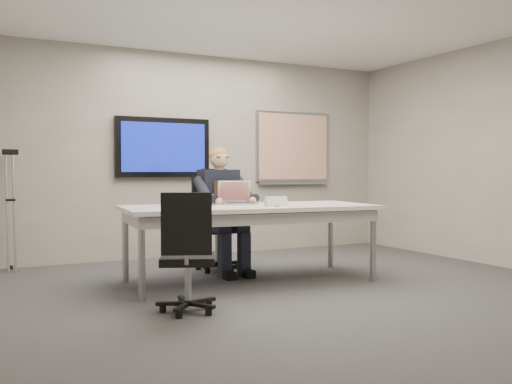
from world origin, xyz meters
name	(u,v)px	position (x,y,z in m)	size (l,w,h in m)	color
floor	(312,297)	(0.00, 0.00, 0.00)	(6.00, 6.00, 0.02)	#37373A
wall_back	(197,155)	(0.00, 3.00, 1.40)	(6.00, 0.02, 2.80)	gray
conference_table	(250,214)	(-0.20, 0.93, 0.72)	(2.74, 1.34, 0.82)	white
tv_display	(163,147)	(-0.50, 2.95, 1.50)	(1.30, 0.09, 0.80)	black
whiteboard	(293,148)	(1.55, 2.97, 1.53)	(1.25, 0.08, 1.10)	gray
office_chair_far	(216,240)	(-0.23, 1.79, 0.35)	(0.55, 0.55, 1.13)	black
office_chair_near	(188,275)	(-1.25, -0.04, 0.32)	(0.63, 0.63, 1.01)	black
seated_person	(225,223)	(-0.23, 1.51, 0.59)	(0.45, 0.77, 1.46)	#1F2334
crutch	(11,209)	(-2.42, 2.82, 0.73)	(0.20, 0.29, 1.47)	#9A9DA1
laptop	(238,198)	(-0.21, 1.19, 0.88)	(0.42, 0.43, 0.26)	#A5A5A8
name_tent	(276,201)	(-0.01, 0.69, 0.87)	(0.26, 0.07, 0.10)	silver
pen	(275,206)	(-0.05, 0.65, 0.82)	(0.01, 0.01, 0.13)	black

